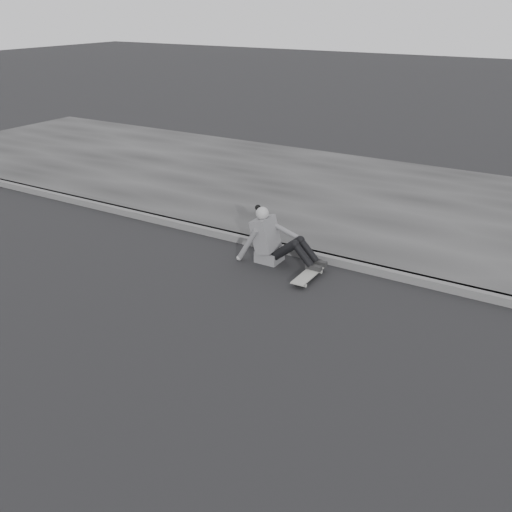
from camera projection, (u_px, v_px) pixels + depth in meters
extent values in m
plane|color=black|center=(218.00, 334.00, 6.90)|extent=(80.00, 80.00, 0.00)
cube|color=#545454|center=(312.00, 255.00, 8.89)|extent=(24.00, 0.16, 0.12)
cube|color=#323232|center=(379.00, 202.00, 11.26)|extent=(24.00, 6.00, 0.12)
cylinder|color=#A8A9A3|center=(296.00, 283.00, 8.08)|extent=(0.03, 0.05, 0.05)
cylinder|color=#A8A9A3|center=(305.00, 286.00, 8.01)|extent=(0.03, 0.05, 0.05)
cylinder|color=#A8A9A3|center=(312.00, 270.00, 8.49)|extent=(0.03, 0.05, 0.05)
cylinder|color=#A8A9A3|center=(321.00, 272.00, 8.42)|extent=(0.03, 0.05, 0.05)
cube|color=#333335|center=(301.00, 283.00, 8.04)|extent=(0.16, 0.04, 0.03)
cube|color=#333335|center=(316.00, 269.00, 8.44)|extent=(0.16, 0.04, 0.03)
cube|color=gray|center=(309.00, 274.00, 8.23)|extent=(0.20, 0.78, 0.02)
cube|color=#5A5A5D|center=(269.00, 256.00, 8.80)|extent=(0.36, 0.34, 0.18)
cube|color=#5A5A5D|center=(266.00, 234.00, 8.69)|extent=(0.37, 0.40, 0.57)
cube|color=#5A5A5D|center=(258.00, 225.00, 8.70)|extent=(0.14, 0.30, 0.20)
cylinder|color=#959595|center=(263.00, 219.00, 8.62)|extent=(0.09, 0.09, 0.08)
sphere|color=#959595|center=(262.00, 213.00, 8.58)|extent=(0.20, 0.20, 0.20)
sphere|color=black|center=(258.00, 208.00, 8.61)|extent=(0.09, 0.09, 0.09)
cylinder|color=black|center=(285.00, 250.00, 8.50)|extent=(0.43, 0.13, 0.39)
cylinder|color=black|center=(290.00, 246.00, 8.64)|extent=(0.43, 0.13, 0.39)
cylinder|color=black|center=(303.00, 255.00, 8.36)|extent=(0.35, 0.11, 0.36)
cylinder|color=black|center=(308.00, 251.00, 8.50)|extent=(0.35, 0.11, 0.36)
sphere|color=black|center=(295.00, 244.00, 8.36)|extent=(0.13, 0.13, 0.13)
sphere|color=black|center=(300.00, 240.00, 8.51)|extent=(0.13, 0.13, 0.13)
cube|color=black|center=(314.00, 267.00, 8.34)|extent=(0.24, 0.08, 0.07)
cube|color=black|center=(319.00, 263.00, 8.48)|extent=(0.24, 0.08, 0.07)
cylinder|color=#5A5A5D|center=(247.00, 245.00, 8.68)|extent=(0.38, 0.08, 0.58)
sphere|color=#959595|center=(239.00, 258.00, 8.84)|extent=(0.08, 0.08, 0.08)
cylinder|color=#5A5A5D|center=(285.00, 230.00, 8.68)|extent=(0.48, 0.08, 0.21)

